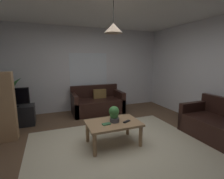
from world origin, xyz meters
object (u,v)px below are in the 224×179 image
object	(u,v)px
pendant_lamp	(113,28)
remote_on_table_0	(127,121)
coffee_table	(113,126)
potted_plant_on_table	(114,114)
tv	(13,97)
potted_palm_corner	(11,101)
couch_under_window	(97,104)
book_on_table_0	(106,124)
couch_right_side	(222,127)
tv_stand	(15,116)

from	to	relation	value
pendant_lamp	remote_on_table_0	bearing A→B (deg)	-18.95
remote_on_table_0	coffee_table	bearing A→B (deg)	44.59
potted_plant_on_table	tv	xyz separation A→B (m)	(-1.96, 1.67, 0.13)
remote_on_table_0	potted_palm_corner	bearing A→B (deg)	18.86
tv	pendant_lamp	xyz separation A→B (m)	(1.93, -1.70, 1.44)
couch_under_window	book_on_table_0	distance (m)	2.11
couch_right_side	remote_on_table_0	bearing A→B (deg)	-107.19
potted_plant_on_table	tv	bearing A→B (deg)	139.51
remote_on_table_0	tv	bearing A→B (deg)	24.28
coffee_table	tv_stand	distance (m)	2.59
couch_under_window	couch_right_side	size ratio (longest dim) A/B	1.03
tv_stand	couch_right_side	bearing A→B (deg)	-30.44
couch_under_window	pendant_lamp	world-z (taller)	pendant_lamp
couch_right_side	potted_palm_corner	size ratio (longest dim) A/B	1.17
couch_right_side	remote_on_table_0	xyz separation A→B (m)	(-1.87, 0.58, 0.18)
remote_on_table_0	pendant_lamp	world-z (taller)	pendant_lamp
potted_plant_on_table	tv_stand	distance (m)	2.61
couch_right_side	tv	xyz separation A→B (m)	(-4.05, 2.36, 0.46)
couch_right_side	potted_plant_on_table	bearing A→B (deg)	-108.18
couch_under_window	potted_palm_corner	world-z (taller)	potted_palm_corner
tv	coffee_table	bearing A→B (deg)	-41.26
couch_under_window	book_on_table_0	bearing A→B (deg)	-101.91
coffee_table	book_on_table_0	bearing A→B (deg)	-160.01
couch_under_window	book_on_table_0	size ratio (longest dim) A/B	9.96
book_on_table_0	remote_on_table_0	bearing A→B (deg)	-3.41
book_on_table_0	potted_palm_corner	bearing A→B (deg)	130.10
remote_on_table_0	book_on_table_0	bearing A→B (deg)	60.13
couch_right_side	book_on_table_0	distance (m)	2.37
couch_under_window	tv_stand	xyz separation A→B (m)	(-2.20, -0.28, -0.03)
remote_on_table_0	pendant_lamp	bearing A→B (deg)	44.59
couch_under_window	potted_palm_corner	xyz separation A→B (m)	(-2.34, 0.21, 0.27)
coffee_table	potted_plant_on_table	world-z (taller)	potted_plant_on_table
couch_right_side	pendant_lamp	xyz separation A→B (m)	(-2.12, 0.66, 1.89)
couch_under_window	couch_right_side	xyz separation A→B (m)	(1.85, -2.66, 0.00)
coffee_table	tv	bearing A→B (deg)	138.74
couch_right_side	remote_on_table_0	world-z (taller)	couch_right_side
book_on_table_0	pendant_lamp	world-z (taller)	pendant_lamp
couch_right_side	potted_palm_corner	bearing A→B (deg)	-124.40
couch_under_window	couch_right_side	bearing A→B (deg)	-55.24
tv	pendant_lamp	size ratio (longest dim) A/B	1.38
couch_right_side	tv	world-z (taller)	tv
couch_right_side	book_on_table_0	bearing A→B (deg)	-104.83
couch_right_side	coffee_table	bearing A→B (deg)	-107.40
tv	pendant_lamp	world-z (taller)	pendant_lamp
book_on_table_0	potted_plant_on_table	world-z (taller)	potted_plant_on_table
couch_right_side	coffee_table	size ratio (longest dim) A/B	1.47
potted_plant_on_table	book_on_table_0	bearing A→B (deg)	-156.39
couch_right_side	tv_stand	xyz separation A→B (m)	(-4.05, 2.38, -0.03)
pendant_lamp	couch_right_side	bearing A→B (deg)	-17.40
remote_on_table_0	pendant_lamp	xyz separation A→B (m)	(-0.24, 0.08, 1.71)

